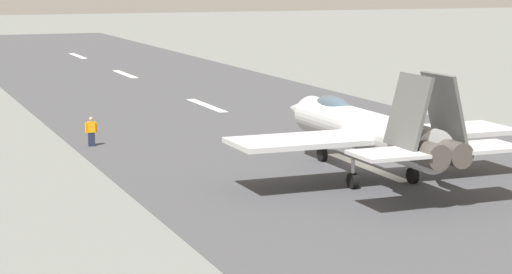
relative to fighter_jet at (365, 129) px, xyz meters
The scene contains 5 objects.
ground_plane 3.97m from the fighter_jet, 27.26° to the right, with size 400.00×400.00×0.00m, color slate.
runway_strip 3.95m from the fighter_jet, 27.41° to the right, with size 240.00×26.00×0.02m.
fighter_jet is the anchor object (origin of this frame).
crew_person 17.41m from the fighter_jet, 37.12° to the left, with size 0.30×0.70×1.73m.
marker_cone_far 24.83m from the fighter_jet, 33.92° to the right, with size 0.44×0.44×0.55m, color orange.
Camera 1 is at (-44.19, 23.53, 9.87)m, focal length 68.49 mm.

